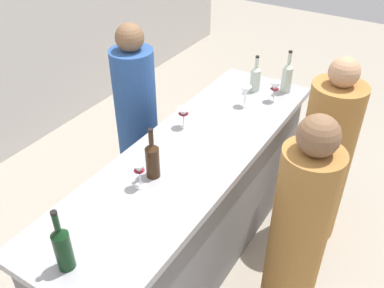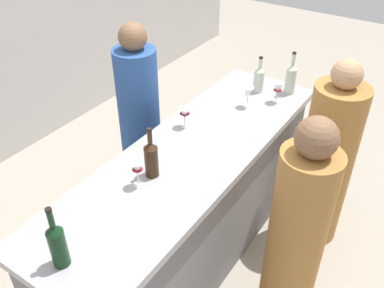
% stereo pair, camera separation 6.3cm
% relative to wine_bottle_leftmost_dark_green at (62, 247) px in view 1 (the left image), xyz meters
% --- Properties ---
extents(ground_plane, '(12.00, 12.00, 0.00)m').
position_rel_wine_bottle_leftmost_dark_green_xyz_m(ground_plane, '(1.02, -0.01, -1.09)').
color(ground_plane, '#9E9384').
extents(bar_counter, '(2.34, 0.69, 0.97)m').
position_rel_wine_bottle_leftmost_dark_green_xyz_m(bar_counter, '(1.02, -0.01, -0.60)').
color(bar_counter, slate).
rests_on(bar_counter, ground).
extents(wine_bottle_leftmost_dark_green, '(0.08, 0.08, 0.33)m').
position_rel_wine_bottle_leftmost_dark_green_xyz_m(wine_bottle_leftmost_dark_green, '(0.00, 0.00, 0.00)').
color(wine_bottle_leftmost_dark_green, black).
rests_on(wine_bottle_leftmost_dark_green, bar_counter).
extents(wine_bottle_second_left_amber_brown, '(0.08, 0.08, 0.31)m').
position_rel_wine_bottle_leftmost_dark_green_xyz_m(wine_bottle_second_left_amber_brown, '(0.70, 0.05, -0.01)').
color(wine_bottle_second_left_amber_brown, '#331E0F').
rests_on(wine_bottle_second_left_amber_brown, bar_counter).
extents(wine_bottle_center_clear_pale, '(0.08, 0.08, 0.28)m').
position_rel_wine_bottle_leftmost_dark_green_xyz_m(wine_bottle_center_clear_pale, '(1.93, 0.00, -0.02)').
color(wine_bottle_center_clear_pale, '#B7C6B2').
rests_on(wine_bottle_center_clear_pale, bar_counter).
extents(wine_bottle_second_right_clear_pale, '(0.08, 0.08, 0.32)m').
position_rel_wine_bottle_leftmost_dark_green_xyz_m(wine_bottle_second_right_clear_pale, '(2.04, -0.20, -0.00)').
color(wine_bottle_second_right_clear_pale, '#B7C6B2').
rests_on(wine_bottle_second_right_clear_pale, bar_counter).
extents(wine_glass_near_left, '(0.07, 0.07, 0.15)m').
position_rel_wine_bottle_leftmost_dark_green_xyz_m(wine_glass_near_left, '(1.86, -0.18, -0.02)').
color(wine_glass_near_left, white).
rests_on(wine_glass_near_left, bar_counter).
extents(wine_glass_near_center, '(0.08, 0.08, 0.15)m').
position_rel_wine_bottle_leftmost_dark_green_xyz_m(wine_glass_near_center, '(1.69, -0.03, -0.02)').
color(wine_glass_near_center, white).
rests_on(wine_glass_near_center, bar_counter).
extents(wine_glass_near_right, '(0.07, 0.07, 0.16)m').
position_rel_wine_bottle_leftmost_dark_green_xyz_m(wine_glass_near_right, '(0.60, 0.06, -0.01)').
color(wine_glass_near_right, white).
rests_on(wine_glass_near_right, bar_counter).
extents(wine_glass_far_left, '(0.08, 0.08, 0.14)m').
position_rel_wine_bottle_leftmost_dark_green_xyz_m(wine_glass_far_left, '(1.22, 0.18, -0.03)').
color(wine_glass_far_left, white).
rests_on(wine_glass_far_left, bar_counter).
extents(person_left_guest, '(0.39, 0.39, 1.44)m').
position_rel_wine_bottle_leftmost_dark_green_xyz_m(person_left_guest, '(1.77, -0.64, -0.43)').
color(person_left_guest, '#9E6B33').
rests_on(person_left_guest, ground).
extents(person_center_guest, '(0.38, 0.38, 1.47)m').
position_rel_wine_bottle_leftmost_dark_green_xyz_m(person_center_guest, '(0.97, -0.74, -0.40)').
color(person_center_guest, '#9E6B33').
rests_on(person_center_guest, ground).
extents(person_right_guest, '(0.38, 0.38, 1.54)m').
position_rel_wine_bottle_leftmost_dark_green_xyz_m(person_right_guest, '(1.31, 0.66, -0.37)').
color(person_right_guest, '#284C8C').
rests_on(person_right_guest, ground).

